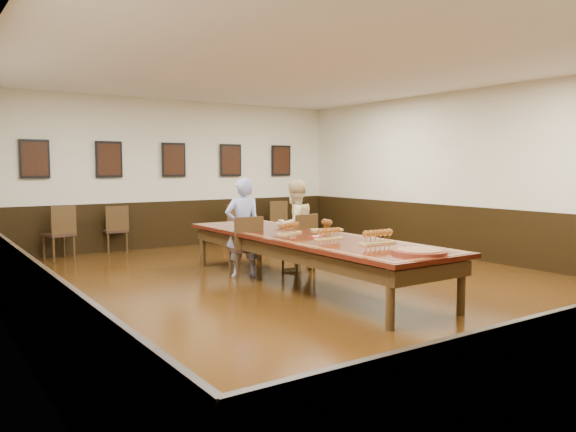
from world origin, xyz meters
TOP-DOWN VIEW (x-y plane):
  - floor at (0.00, 0.00)m, footprint 8.00×10.00m
  - ceiling at (0.00, 0.00)m, footprint 8.00×10.00m
  - wall_back at (0.00, 5.01)m, footprint 8.00×0.02m
  - wall_right at (4.01, 0.00)m, footprint 0.02×10.00m
  - chair_man at (-0.46, 1.04)m, footprint 0.56×0.59m
  - chair_woman at (0.56, 1.01)m, footprint 0.50×0.53m
  - spare_chair_a at (-2.50, 4.56)m, footprint 0.60×0.63m
  - spare_chair_b at (-1.35, 4.82)m, footprint 0.49×0.52m
  - spare_chair_c at (1.23, 4.51)m, footprint 0.51×0.54m
  - spare_chair_d at (2.46, 4.66)m, footprint 0.54×0.57m
  - person_man at (-0.43, 1.14)m, footprint 0.64×0.49m
  - person_woman at (0.55, 1.11)m, footprint 0.80×0.65m
  - pink_phone at (0.60, 0.39)m, footprint 0.10×0.16m
  - wainscoting at (0.00, 0.00)m, footprint 8.00×10.00m
  - conference_table at (0.00, 0.00)m, footprint 1.40×5.00m
  - posters at (0.00, 4.94)m, footprint 6.14×0.04m
  - flight_a at (-0.13, 0.26)m, footprint 0.49×0.32m
  - flight_b at (0.60, 0.30)m, footprint 0.52×0.31m
  - flight_c at (-0.01, -0.53)m, footprint 0.44×0.16m
  - flight_d at (0.22, -1.26)m, footprint 0.52×0.17m
  - red_plate_grp at (-0.03, -0.26)m, footprint 0.19×0.19m
  - carved_platter at (0.07, -2.12)m, footprint 0.77×0.77m

SIDE VIEW (x-z plane):
  - floor at x=0.00m, z-range -0.02..0.00m
  - spare_chair_c at x=1.23m, z-range 0.00..0.92m
  - spare_chair_d at x=2.46m, z-range 0.00..0.94m
  - spare_chair_b at x=-1.35m, z-range 0.00..0.96m
  - chair_woman at x=0.56m, z-range 0.00..0.98m
  - chair_man at x=-0.46m, z-range 0.00..0.99m
  - wainscoting at x=0.00m, z-range 0.00..1.00m
  - spare_chair_a at x=-2.50m, z-range 0.00..1.03m
  - conference_table at x=0.00m, z-range 0.23..0.99m
  - pink_phone at x=0.60m, z-range 0.75..0.76m
  - red_plate_grp at x=-0.03m, z-range 0.75..0.77m
  - person_woman at x=0.55m, z-range 0.00..1.52m
  - carved_platter at x=0.07m, z-range 0.75..0.80m
  - person_man at x=-0.43m, z-range 0.00..1.57m
  - flight_c at x=-0.01m, z-range 0.74..0.91m
  - flight_a at x=-0.13m, z-range 0.74..0.92m
  - flight_b at x=0.60m, z-range 0.74..0.93m
  - flight_d at x=0.22m, z-range 0.74..0.94m
  - wall_back at x=0.00m, z-range 0.00..3.20m
  - wall_right at x=4.01m, z-range 0.00..3.20m
  - posters at x=0.00m, z-range 1.53..2.27m
  - ceiling at x=0.00m, z-range 3.20..3.22m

